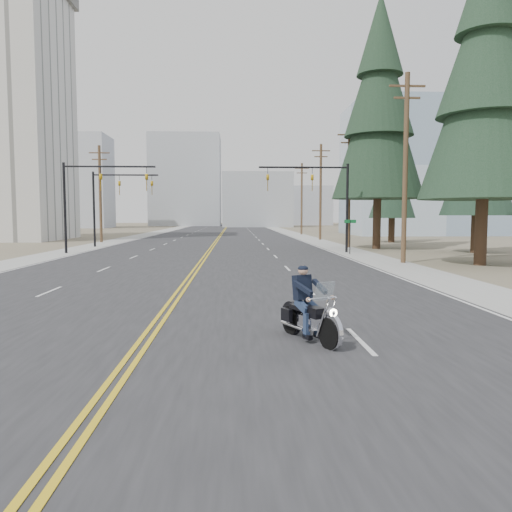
% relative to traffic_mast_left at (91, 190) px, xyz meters
% --- Properties ---
extents(ground_plane, '(400.00, 400.00, 0.00)m').
position_rel_traffic_mast_left_xyz_m(ground_plane, '(8.98, -32.00, -4.94)').
color(ground_plane, '#776D56').
rests_on(ground_plane, ground).
extents(road, '(20.00, 200.00, 0.01)m').
position_rel_traffic_mast_left_xyz_m(road, '(8.98, 38.00, -4.93)').
color(road, '#303033').
rests_on(road, ground).
extents(sidewalk_left, '(3.00, 200.00, 0.01)m').
position_rel_traffic_mast_left_xyz_m(sidewalk_left, '(-2.52, 38.00, -4.93)').
color(sidewalk_left, '#A5A5A0').
rests_on(sidewalk_left, ground).
extents(sidewalk_right, '(3.00, 200.00, 0.01)m').
position_rel_traffic_mast_left_xyz_m(sidewalk_right, '(20.48, 38.00, -4.93)').
color(sidewalk_right, '#A5A5A0').
rests_on(sidewalk_right, ground).
extents(traffic_mast_left, '(7.10, 0.26, 7.00)m').
position_rel_traffic_mast_left_xyz_m(traffic_mast_left, '(0.00, 0.00, 0.00)').
color(traffic_mast_left, black).
rests_on(traffic_mast_left, ground).
extents(traffic_mast_right, '(7.10, 0.26, 7.00)m').
position_rel_traffic_mast_left_xyz_m(traffic_mast_right, '(17.95, 0.00, 0.00)').
color(traffic_mast_right, black).
rests_on(traffic_mast_right, ground).
extents(traffic_mast_far, '(6.10, 0.26, 7.00)m').
position_rel_traffic_mast_left_xyz_m(traffic_mast_far, '(-0.33, 8.00, -0.06)').
color(traffic_mast_far, black).
rests_on(traffic_mast_far, ground).
extents(street_sign, '(0.90, 0.06, 2.62)m').
position_rel_traffic_mast_left_xyz_m(street_sign, '(19.78, -2.00, -3.13)').
color(street_sign, black).
rests_on(street_sign, ground).
extents(utility_pole_b, '(2.20, 0.30, 11.50)m').
position_rel_traffic_mast_left_xyz_m(utility_pole_b, '(21.48, -9.00, 1.05)').
color(utility_pole_b, brown).
rests_on(utility_pole_b, ground).
extents(utility_pole_c, '(2.20, 0.30, 11.00)m').
position_rel_traffic_mast_left_xyz_m(utility_pole_c, '(21.48, 6.00, 0.79)').
color(utility_pole_c, brown).
rests_on(utility_pole_c, ground).
extents(utility_pole_d, '(2.20, 0.30, 11.50)m').
position_rel_traffic_mast_left_xyz_m(utility_pole_d, '(21.48, 21.00, 1.05)').
color(utility_pole_d, brown).
rests_on(utility_pole_d, ground).
extents(utility_pole_e, '(2.20, 0.30, 11.00)m').
position_rel_traffic_mast_left_xyz_m(utility_pole_e, '(21.48, 38.00, 0.79)').
color(utility_pole_e, brown).
rests_on(utility_pole_e, ground).
extents(utility_pole_left, '(2.20, 0.30, 10.50)m').
position_rel_traffic_mast_left_xyz_m(utility_pole_left, '(-3.52, 16.00, 0.54)').
color(utility_pole_left, brown).
rests_on(utility_pole_left, ground).
extents(glass_building, '(24.00, 16.00, 20.00)m').
position_rel_traffic_mast_left_xyz_m(glass_building, '(40.98, 38.00, 5.06)').
color(glass_building, '#9EB5CC').
rests_on(glass_building, ground).
extents(haze_bldg_a, '(14.00, 12.00, 22.00)m').
position_rel_traffic_mast_left_xyz_m(haze_bldg_a, '(-26.02, 83.00, 6.06)').
color(haze_bldg_a, '#B7BCC6').
rests_on(haze_bldg_a, ground).
extents(haze_bldg_b, '(18.00, 14.00, 14.00)m').
position_rel_traffic_mast_left_xyz_m(haze_bldg_b, '(16.98, 93.00, 2.06)').
color(haze_bldg_b, '#ADB2B7').
rests_on(haze_bldg_b, ground).
extents(haze_bldg_c, '(16.00, 12.00, 18.00)m').
position_rel_traffic_mast_left_xyz_m(haze_bldg_c, '(48.98, 78.00, 4.06)').
color(haze_bldg_c, '#B7BCC6').
rests_on(haze_bldg_c, ground).
extents(haze_bldg_d, '(20.00, 15.00, 26.00)m').
position_rel_traffic_mast_left_xyz_m(haze_bldg_d, '(-3.02, 108.00, 8.06)').
color(haze_bldg_d, '#ADB2B7').
rests_on(haze_bldg_d, ground).
extents(haze_bldg_e, '(14.00, 14.00, 12.00)m').
position_rel_traffic_mast_left_xyz_m(haze_bldg_e, '(33.98, 118.00, 1.06)').
color(haze_bldg_e, '#B7BCC6').
rests_on(haze_bldg_e, ground).
extents(haze_bldg_f, '(12.00, 12.00, 16.00)m').
position_rel_traffic_mast_left_xyz_m(haze_bldg_f, '(-41.02, 98.00, 3.06)').
color(haze_bldg_f, '#ADB2B7').
rests_on(haze_bldg_f, ground).
extents(motorcyclist, '(1.82, 2.45, 1.76)m').
position_rel_traffic_mast_left_xyz_m(motorcyclist, '(12.81, -27.89, -4.06)').
color(motorcyclist, black).
rests_on(motorcyclist, ground).
extents(conifer_near, '(7.35, 7.35, 19.46)m').
position_rel_traffic_mast_left_xyz_m(conifer_near, '(25.60, -10.43, 6.23)').
color(conifer_near, '#382619').
rests_on(conifer_near, ground).
extents(conifer_mid, '(5.53, 5.53, 14.75)m').
position_rel_traffic_mast_left_xyz_m(conifer_mid, '(30.03, -0.80, 3.53)').
color(conifer_mid, '#382619').
rests_on(conifer_mid, ground).
extents(conifer_tall, '(7.94, 7.94, 22.07)m').
position_rel_traffic_mast_left_xyz_m(conifer_tall, '(23.65, 4.41, 7.74)').
color(conifer_tall, '#382619').
rests_on(conifer_tall, ground).
extents(conifer_far, '(5.00, 5.00, 13.39)m').
position_rel_traffic_mast_left_xyz_m(conifer_far, '(28.32, 14.91, 2.74)').
color(conifer_far, '#382619').
rests_on(conifer_far, ground).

